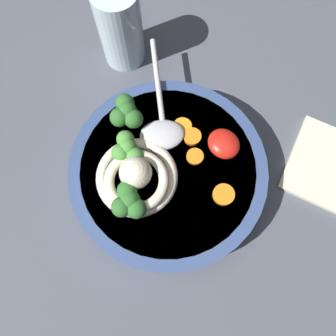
{
  "coord_description": "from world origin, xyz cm",
  "views": [
    {
      "loc": [
        13.28,
        -10.32,
        50.44
      ],
      "look_at": [
        3.3,
        -2.15,
        9.32
      ],
      "focal_mm": 34.88,
      "sensor_mm": 36.0,
      "label": 1
    }
  ],
  "objects_px": {
    "soup_spoon": "(163,124)",
    "drinking_glass": "(120,27)",
    "noodle_pile": "(137,177)",
    "soup_bowl": "(168,173)"
  },
  "relations": [
    {
      "from": "soup_spoon",
      "to": "drinking_glass",
      "type": "xyz_separation_m",
      "value": [
        -0.16,
        0.05,
        0.0
      ]
    },
    {
      "from": "soup_bowl",
      "to": "soup_spoon",
      "type": "bearing_deg",
      "value": 147.32
    },
    {
      "from": "soup_bowl",
      "to": "noodle_pile",
      "type": "xyz_separation_m",
      "value": [
        -0.01,
        -0.04,
        0.04
      ]
    },
    {
      "from": "noodle_pile",
      "to": "soup_spoon",
      "type": "bearing_deg",
      "value": 117.45
    },
    {
      "from": "soup_spoon",
      "to": "drinking_glass",
      "type": "distance_m",
      "value": 0.17
    },
    {
      "from": "soup_spoon",
      "to": "drinking_glass",
      "type": "height_order",
      "value": "drinking_glass"
    },
    {
      "from": "noodle_pile",
      "to": "soup_spoon",
      "type": "distance_m",
      "value": 0.08
    },
    {
      "from": "soup_bowl",
      "to": "soup_spoon",
      "type": "distance_m",
      "value": 0.07
    },
    {
      "from": "soup_bowl",
      "to": "noodle_pile",
      "type": "distance_m",
      "value": 0.06
    },
    {
      "from": "soup_spoon",
      "to": "drinking_glass",
      "type": "relative_size",
      "value": 1.26
    }
  ]
}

